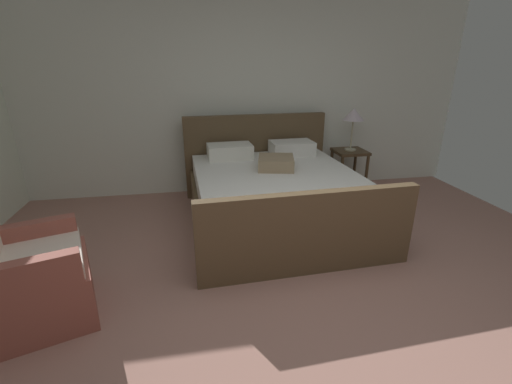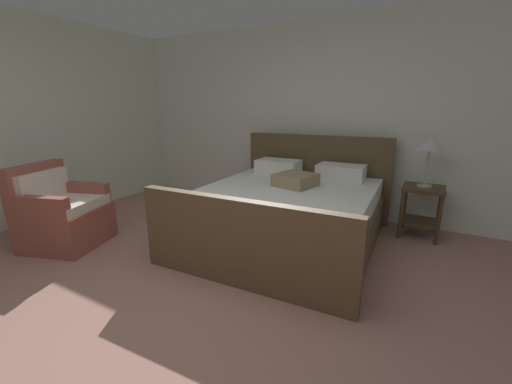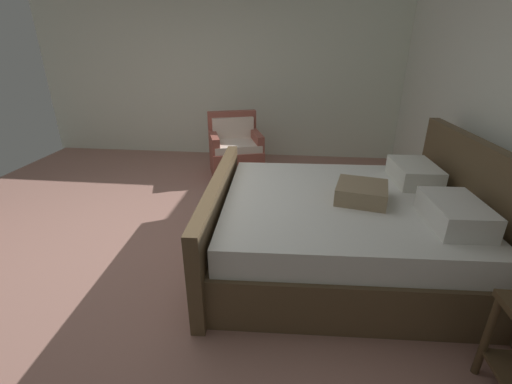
{
  "view_description": "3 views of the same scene",
  "coord_description": "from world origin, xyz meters",
  "px_view_note": "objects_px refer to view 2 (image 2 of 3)",
  "views": [
    {
      "loc": [
        -0.79,
        -1.86,
        1.78
      ],
      "look_at": [
        -0.21,
        1.36,
        0.55
      ],
      "focal_mm": 24.19,
      "sensor_mm": 36.0,
      "label": 1
    },
    {
      "loc": [
        1.45,
        -1.37,
        1.49
      ],
      "look_at": [
        -0.09,
        1.36,
        0.65
      ],
      "focal_mm": 22.37,
      "sensor_mm": 36.0,
      "label": 2
    },
    {
      "loc": [
        2.82,
        1.32,
        1.83
      ],
      "look_at": [
        -0.06,
        0.99,
        0.57
      ],
      "focal_mm": 24.15,
      "sensor_mm": 36.0,
      "label": 3
    }
  ],
  "objects_px": {
    "table_lamp_right": "(430,144)",
    "armchair": "(61,214)",
    "bed": "(288,211)",
    "nightstand_right": "(422,203)"
  },
  "relations": [
    {
      "from": "table_lamp_right",
      "to": "armchair",
      "type": "xyz_separation_m",
      "value": [
        -3.42,
        -2.2,
        -0.74
      ]
    },
    {
      "from": "bed",
      "to": "nightstand_right",
      "type": "height_order",
      "value": "bed"
    },
    {
      "from": "table_lamp_right",
      "to": "armchair",
      "type": "distance_m",
      "value": 4.14
    },
    {
      "from": "bed",
      "to": "armchair",
      "type": "xyz_separation_m",
      "value": [
        -2.12,
        -1.33,
        0.0
      ]
    },
    {
      "from": "nightstand_right",
      "to": "armchair",
      "type": "xyz_separation_m",
      "value": [
        -3.42,
        -2.2,
        -0.06
      ]
    },
    {
      "from": "table_lamp_right",
      "to": "armchair",
      "type": "bearing_deg",
      "value": -147.29
    },
    {
      "from": "bed",
      "to": "table_lamp_right",
      "type": "relative_size",
      "value": 3.9
    },
    {
      "from": "bed",
      "to": "armchair",
      "type": "bearing_deg",
      "value": -147.89
    },
    {
      "from": "bed",
      "to": "nightstand_right",
      "type": "bearing_deg",
      "value": 33.66
    },
    {
      "from": "armchair",
      "to": "bed",
      "type": "bearing_deg",
      "value": 32.11
    }
  ]
}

